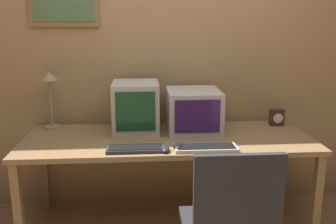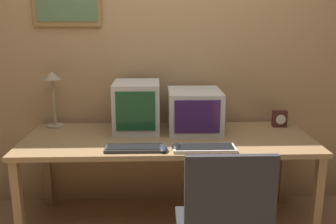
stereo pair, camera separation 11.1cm
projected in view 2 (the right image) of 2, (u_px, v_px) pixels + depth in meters
name	position (u px, v px, depth m)	size (l,w,h in m)	color
wall_back	(165.00, 53.00, 3.09)	(8.00, 0.08, 2.60)	tan
desk	(168.00, 145.00, 2.80)	(2.13, 0.79, 0.72)	#99754C
monitor_left	(137.00, 106.00, 2.91)	(0.35, 0.38, 0.38)	beige
monitor_right	(194.00, 111.00, 2.91)	(0.40, 0.43, 0.32)	beige
keyboard_main	(134.00, 148.00, 2.51)	(0.39, 0.15, 0.03)	#333338
keyboard_side	(204.00, 148.00, 2.51)	(0.42, 0.16, 0.03)	beige
mouse_near_keyboard	(176.00, 147.00, 2.52)	(0.06, 0.12, 0.04)	black
mouse_far_corner	(163.00, 149.00, 2.48)	(0.06, 0.12, 0.03)	#282D3D
desk_clock	(280.00, 119.00, 3.04)	(0.11, 0.07, 0.13)	#4C231E
desk_lamp	(52.00, 86.00, 2.97)	(0.14, 0.14, 0.45)	tan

